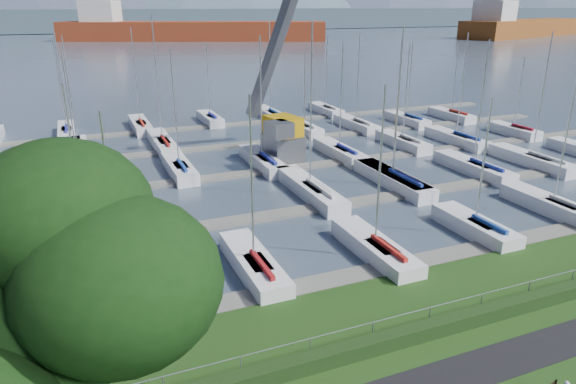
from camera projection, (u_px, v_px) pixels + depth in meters
path at (433, 383)px, 20.28m from camera, size 160.00×2.00×0.04m
water at (92, 37)px, 248.54m from camera, size 800.00×540.00×0.20m
hedge at (397, 339)px, 22.42m from camera, size 80.00×0.70×0.70m
fence at (393, 317)px, 22.48m from camera, size 80.00×0.04×0.04m
foothill at (84, 19)px, 307.06m from camera, size 900.00×80.00×12.00m
docks at (228, 176)px, 45.51m from camera, size 90.00×41.60×0.25m
tree at (23, 333)px, 10.52m from camera, size 7.50×7.51×11.86m
crane at (282, 102)px, 49.08m from camera, size 6.55×13.20×22.35m
cargo_ship_mid at (183, 31)px, 219.74m from camera, size 110.17×59.10×21.50m
cargo_ship_east at (522, 28)px, 247.06m from camera, size 93.89×46.98×21.50m
sailboat_fleet at (190, 108)px, 45.58m from camera, size 73.95×49.78×13.73m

